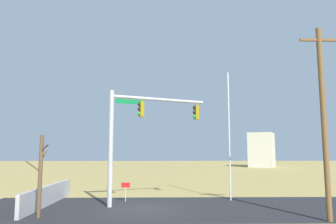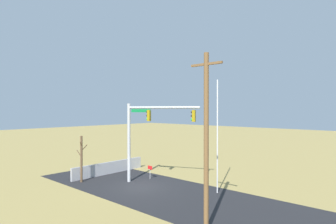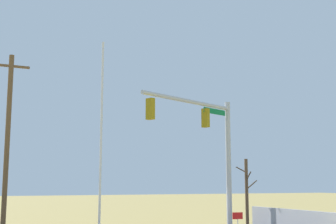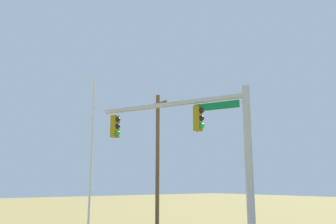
{
  "view_description": "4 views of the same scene",
  "coord_description": "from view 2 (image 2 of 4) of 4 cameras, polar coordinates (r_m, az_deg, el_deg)",
  "views": [
    {
      "loc": [
        -1.0,
        18.5,
        3.31
      ],
      "look_at": [
        -1.41,
        -2.33,
        5.86
      ],
      "focal_mm": 33.39,
      "sensor_mm": 36.0,
      "label": 1
    },
    {
      "loc": [
        -17.06,
        15.87,
        6.4
      ],
      "look_at": [
        -0.96,
        -2.13,
        6.19
      ],
      "focal_mm": 30.02,
      "sensor_mm": 36.0,
      "label": 2
    },
    {
      "loc": [
        -10.87,
        -21.64,
        2.61
      ],
      "look_at": [
        -1.76,
        -1.01,
        6.07
      ],
      "focal_mm": 49.59,
      "sensor_mm": 36.0,
      "label": 3
    },
    {
      "loc": [
        10.14,
        -10.16,
        3.45
      ],
      "look_at": [
        -0.93,
        -1.58,
        6.28
      ],
      "focal_mm": 37.75,
      "sensor_mm": 36.0,
      "label": 4
    }
  ],
  "objects": [
    {
      "name": "sidewalk_corner",
      "position": [
        26.61,
        -9.36,
        -13.42
      ],
      "size": [
        6.0,
        6.0,
        0.01
      ],
      "primitive_type": "cube",
      "color": "#B7B5AD",
      "rests_on": "ground_plane"
    },
    {
      "name": "road_surface",
      "position": [
        21.53,
        2.34,
        -16.79
      ],
      "size": [
        28.0,
        8.0,
        0.01
      ],
      "primitive_type": "cube",
      "color": "#232326",
      "rests_on": "ground_plane"
    },
    {
      "name": "flagpole",
      "position": [
        21.89,
        9.99,
        -4.9
      ],
      "size": [
        0.1,
        0.1,
        8.69
      ],
      "primitive_type": "cylinder",
      "color": "silver",
      "rests_on": "ground_plane"
    },
    {
      "name": "signal_mast",
      "position": [
        24.42,
        -4.47,
        -3.25
      ],
      "size": [
        6.06,
        2.76,
        6.93
      ],
      "color": "#B2B5BA",
      "rests_on": "ground_plane"
    },
    {
      "name": "retaining_fence",
      "position": [
        29.07,
        -11.82,
        -11.04
      ],
      "size": [
        0.2,
        8.27,
        1.18
      ],
      "primitive_type": "cube",
      "color": "#A8A8AD",
      "rests_on": "ground_plane"
    },
    {
      "name": "bare_tree",
      "position": [
        26.17,
        -17.17,
        -8.99
      ],
      "size": [
        1.27,
        1.02,
        4.08
      ],
      "color": "brown",
      "rests_on": "ground_plane"
    },
    {
      "name": "utility_pole",
      "position": [
        14.82,
        7.77,
        -5.51
      ],
      "size": [
        1.9,
        0.26,
        9.36
      ],
      "color": "brown",
      "rests_on": "ground_plane"
    },
    {
      "name": "ground_plane",
      "position": [
        24.16,
        -5.26,
        -14.86
      ],
      "size": [
        160.0,
        160.0,
        0.0
      ],
      "primitive_type": "plane",
      "color": "#9E894C"
    },
    {
      "name": "open_sign",
      "position": [
        26.4,
        -3.67,
        -11.52
      ],
      "size": [
        0.56,
        0.04,
        1.22
      ],
      "color": "silver",
      "rests_on": "ground_plane"
    }
  ]
}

